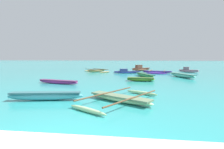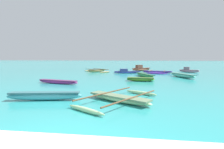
{
  "view_description": "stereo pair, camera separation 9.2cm",
  "coord_description": "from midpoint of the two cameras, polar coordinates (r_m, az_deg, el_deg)",
  "views": [
    {
      "loc": [
        1.77,
        -3.31,
        2.16
      ],
      "look_at": [
        -0.61,
        16.08,
        0.25
      ],
      "focal_mm": 28.0,
      "sensor_mm": 36.0,
      "label": 1
    },
    {
      "loc": [
        1.87,
        -3.29,
        2.16
      ],
      "look_at": [
        -0.61,
        16.08,
        0.25
      ],
      "focal_mm": 28.0,
      "sensor_mm": 36.0,
      "label": 2
    }
  ],
  "objects": [
    {
      "name": "moored_boat_7",
      "position": [
        27.87,
        23.56,
        1.25
      ],
      "size": [
        2.79,
        1.67,
        0.79
      ],
      "rotation": [
        0.0,
        0.0,
        -0.42
      ],
      "color": "pink",
      "rests_on": "ground_plane"
    },
    {
      "name": "moored_boat_9",
      "position": [
        20.42,
        21.84,
        -0.21
      ],
      "size": [
        2.18,
        3.86,
        0.43
      ],
      "rotation": [
        0.0,
        0.0,
        -1.17
      ],
      "color": "#6FDBC2",
      "rests_on": "ground_plane"
    },
    {
      "name": "moored_boat_4",
      "position": [
        19.62,
        10.55,
        -0.21
      ],
      "size": [
        2.01,
        3.8,
        0.38
      ],
      "rotation": [
        0.0,
        0.0,
        -1.17
      ],
      "color": "green",
      "rests_on": "ground_plane"
    },
    {
      "name": "moored_boat_2",
      "position": [
        16.15,
        9.16,
        -1.49
      ],
      "size": [
        2.59,
        0.9,
        0.34
      ],
      "rotation": [
        0.0,
        0.0,
        -0.06
      ],
      "color": "#59992D",
      "rests_on": "ground_plane"
    },
    {
      "name": "moored_boat_8",
      "position": [
        25.04,
        14.48,
        0.84
      ],
      "size": [
        4.11,
        3.87,
        0.37
      ],
      "rotation": [
        0.0,
        0.0,
        -0.22
      ],
      "color": "purple",
      "rests_on": "ground_plane"
    },
    {
      "name": "moored_boat_3",
      "position": [
        9.5,
        -21.13,
        -6.47
      ],
      "size": [
        3.8,
        1.14,
        0.42
      ],
      "rotation": [
        0.0,
        0.0,
        0.18
      ],
      "color": "#4DAAB9",
      "rests_on": "ground_plane"
    },
    {
      "name": "moored_boat_10",
      "position": [
        8.63,
        2.21,
        -7.75
      ],
      "size": [
        4.11,
        4.9,
        0.36
      ],
      "rotation": [
        0.0,
        0.0,
        -0.56
      ],
      "color": "#AEDB9C",
      "rests_on": "ground_plane"
    },
    {
      "name": "moored_boat_0",
      "position": [
        24.15,
        4.6,
        0.95
      ],
      "size": [
        3.8,
        1.37,
        0.61
      ],
      "rotation": [
        0.0,
        0.0,
        0.18
      ],
      "color": "#515BD0",
      "rests_on": "ground_plane"
    },
    {
      "name": "moored_boat_1",
      "position": [
        28.68,
        9.22,
        1.88
      ],
      "size": [
        3.29,
        2.57,
        0.98
      ],
      "rotation": [
        0.0,
        0.0,
        0.6
      ],
      "color": "#C46246",
      "rests_on": "ground_plane"
    },
    {
      "name": "moored_boat_6",
      "position": [
        26.08,
        -5.16,
        1.26
      ],
      "size": [
        4.2,
        3.99,
        0.44
      ],
      "rotation": [
        0.0,
        0.0,
        0.85
      ],
      "color": "#A78E52",
      "rests_on": "ground_plane"
    },
    {
      "name": "moored_boat_5",
      "position": [
        15.08,
        -17.34,
        -2.24
      ],
      "size": [
        3.77,
        1.29,
        0.3
      ],
      "rotation": [
        0.0,
        0.0,
        -0.23
      ],
      "color": "#AF318D",
      "rests_on": "ground_plane"
    }
  ]
}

